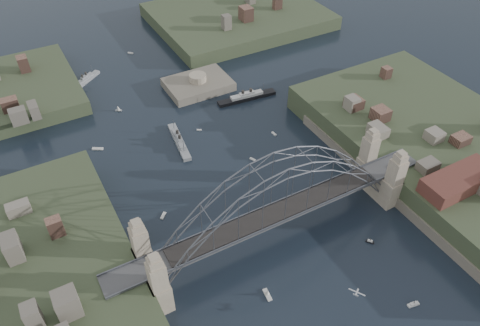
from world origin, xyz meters
The scene contains 23 objects.
ground centered at (0.00, 0.00, 0.00)m, with size 500.00×500.00×0.00m, color black.
bridge centered at (0.00, 0.00, 12.32)m, with size 84.00×13.80×24.60m.
shore_east centered at (57.32, 0.00, 1.97)m, with size 50.50×90.00×12.00m.
headland_ne centered at (50.00, 110.00, 0.75)m, with size 70.00×55.00×9.50m, color #323D25.
fort_island centered at (12.00, 70.00, -0.34)m, with size 22.00×16.00×9.40m.
wharf_shed centered at (44.00, -14.00, 10.00)m, with size 20.00×8.00×4.00m, color #592D26.
finger_pier centered at (39.00, -28.00, 0.70)m, with size 4.00×22.00×1.40m, color #464648.
naval_cruiser_near centered at (-6.25, 44.74, 0.84)m, with size 4.77×18.13×5.39m.
naval_cruiser_far centered at (-21.76, 93.22, 0.75)m, with size 12.53×10.30×4.83m.
ocean_liner centered at (23.53, 55.65, 0.79)m, with size 20.95×4.81×5.10m.
aeroplane centered at (2.91, -25.41, 7.24)m, with size 2.17×3.12×0.51m.
small_boat_a centered at (-21.69, 19.44, 0.15)m, with size 2.21×2.27×0.45m.
small_boat_b centered at (9.39, 27.33, 0.15)m, with size 1.38×2.06×0.45m.
small_boat_c centered at (-10.49, -13.27, 0.73)m, with size 1.44×3.27×2.38m.
small_boat_d centered at (21.27, 34.59, 0.15)m, with size 0.78×2.02×0.45m.
small_boat_e centered at (-28.80, 53.96, 0.15)m, with size 3.33×2.58×0.45m.
small_boat_f centered at (1.73, 47.63, 0.15)m, with size 1.49×1.25×0.45m.
small_boat_g centered at (15.70, -30.54, 0.28)m, with size 2.77×1.36×1.43m.
small_boat_h centered at (-17.06, 70.16, 0.93)m, with size 2.09×1.70×2.38m.
small_boat_i centered at (34.64, 17.31, 0.15)m, with size 1.44×2.33×0.45m.
small_boat_k centered at (-0.68, 105.77, 0.15)m, with size 1.99×2.01×0.45m.
small_boat_l centered at (-41.70, 24.83, 0.28)m, with size 1.35×2.53×1.43m.
small_boat_m centered at (18.96, -12.77, 0.29)m, with size 1.82×2.00×1.43m.
Camera 1 is at (-43.49, -60.49, 89.39)m, focal length 34.95 mm.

